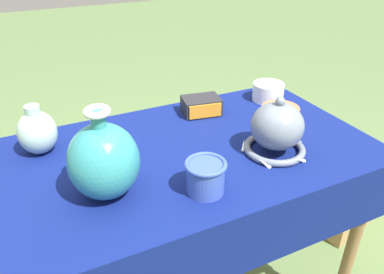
{
  "coord_description": "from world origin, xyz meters",
  "views": [
    {
      "loc": [
        -0.42,
        -0.93,
        1.42
      ],
      "look_at": [
        -0.01,
        -0.08,
        0.88
      ],
      "focal_mm": 35.0,
      "sensor_mm": 36.0,
      "label": 1
    }
  ],
  "objects": [
    {
      "name": "cup_wide_cobalt",
      "position": [
        -0.04,
        -0.22,
        0.84
      ],
      "size": [
        0.11,
        0.11,
        0.09
      ],
      "color": "#3851A8",
      "rests_on": "display_table"
    },
    {
      "name": "jar_round_celadon",
      "position": [
        -0.42,
        0.19,
        0.86
      ],
      "size": [
        0.12,
        0.12,
        0.16
      ],
      "color": "#A8CCB7",
      "rests_on": "display_table"
    },
    {
      "name": "mosaic_tile_box",
      "position": [
        0.17,
        0.22,
        0.82
      ],
      "size": [
        0.15,
        0.13,
        0.06
      ],
      "rotation": [
        0.0,
        0.0,
        -0.17
      ],
      "color": "#232328",
      "rests_on": "display_table"
    },
    {
      "name": "vase_tall_bulbous",
      "position": [
        -0.28,
        -0.11,
        0.9
      ],
      "size": [
        0.19,
        0.19,
        0.25
      ],
      "color": "teal",
      "rests_on": "display_table"
    },
    {
      "name": "pot_squat_terracotta",
      "position": [
        0.41,
        0.04,
        0.82
      ],
      "size": [
        0.14,
        0.14,
        0.05
      ],
      "primitive_type": "cylinder",
      "color": "#BC6642",
      "rests_on": "display_table"
    },
    {
      "name": "pot_squat_porcelain",
      "position": [
        0.48,
        0.21,
        0.83
      ],
      "size": [
        0.13,
        0.13,
        0.07
      ],
      "primitive_type": "cylinder",
      "color": "white",
      "rests_on": "display_table"
    },
    {
      "name": "wooden_crate",
      "position": [
        1.01,
        0.13,
        0.12
      ],
      "size": [
        0.48,
        0.35,
        0.22
      ],
      "rotation": [
        0.0,
        0.0,
        0.24
      ],
      "color": "#A37A4C",
      "rests_on": "ground_plane"
    },
    {
      "name": "vase_dome_bell",
      "position": [
        0.26,
        -0.13,
        0.87
      ],
      "size": [
        0.2,
        0.21,
        0.19
      ],
      "color": "slate",
      "rests_on": "display_table"
    },
    {
      "name": "display_table",
      "position": [
        0.0,
        -0.02,
        0.71
      ],
      "size": [
        1.23,
        0.7,
        0.79
      ],
      "color": "olive",
      "rests_on": "ground_plane"
    }
  ]
}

